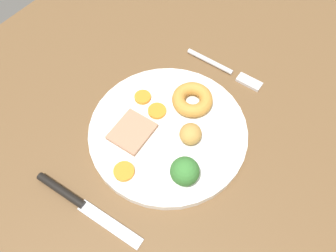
{
  "coord_description": "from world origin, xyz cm",
  "views": [
    {
      "loc": [
        25.22,
        16.93,
        50.92
      ],
      "look_at": [
        3.56,
        0.79,
        6.0
      ],
      "focal_mm": 35.57,
      "sensor_mm": 36.0,
      "label": 1
    }
  ],
  "objects": [
    {
      "name": "broccoli_floret",
      "position": [
        8.93,
        7.73,
        7.64
      ],
      "size": [
        4.23,
        4.23,
        4.86
      ],
      "color": "#8CB766",
      "rests_on": "dinner_plate"
    },
    {
      "name": "carrot_coin_back",
      "position": [
        1.96,
        -2.66,
        5.27
      ],
      "size": [
        3.04,
        3.04,
        0.55
      ],
      "primitive_type": "cylinder",
      "color": "orange",
      "rests_on": "dinner_plate"
    },
    {
      "name": "fork",
      "position": [
        -13.43,
        1.36,
        3.99
      ],
      "size": [
        2.13,
        15.29,
        0.9
      ],
      "rotation": [
        0.0,
        0.0,
        1.6
      ],
      "color": "silver",
      "rests_on": "dining_table"
    },
    {
      "name": "yorkshire_pudding",
      "position": [
        -2.9,
        1.0,
        6.1
      ],
      "size": [
        6.8,
        6.8,
        2.21
      ],
      "primitive_type": "torus",
      "color": "#C68938",
      "rests_on": "dinner_plate"
    },
    {
      "name": "meat_slice_main",
      "position": [
        7.51,
        -3.35,
        5.4
      ],
      "size": [
        6.79,
        6.01,
        0.8
      ],
      "primitive_type": "cube",
      "rotation": [
        0.0,
        0.0,
        0.06
      ],
      "color": "tan",
      "rests_on": "dinner_plate"
    },
    {
      "name": "carrot_coin_side",
      "position": [
        13.41,
        -0.19,
        5.31
      ],
      "size": [
        3.14,
        3.14,
        0.62
      ],
      "primitive_type": "cylinder",
      "color": "orange",
      "rests_on": "dinner_plate"
    },
    {
      "name": "dining_table",
      "position": [
        0.0,
        0.0,
        1.8
      ],
      "size": [
        120.0,
        84.0,
        3.6
      ],
      "primitive_type": "cube",
      "color": "brown",
      "rests_on": "ground"
    },
    {
      "name": "roast_potato_left",
      "position": [
        2.84,
        4.58,
        6.45
      ],
      "size": [
        4.47,
        4.34,
        2.9
      ],
      "primitive_type": "ellipsoid",
      "rotation": [
        0.0,
        0.0,
        0.29
      ],
      "color": "#BC8C42",
      "rests_on": "dinner_plate"
    },
    {
      "name": "carrot_coin_front",
      "position": [
        1.2,
        -6.31,
        5.27
      ],
      "size": [
        2.82,
        2.82,
        0.55
      ],
      "primitive_type": "cylinder",
      "color": "orange",
      "rests_on": "dinner_plate"
    },
    {
      "name": "knife",
      "position": [
        20.7,
        -2.59,
        4.05
      ],
      "size": [
        2.81,
        18.56,
        1.2
      ],
      "rotation": [
        0.0,
        0.0,
        1.64
      ],
      "color": "black",
      "rests_on": "dining_table"
    },
    {
      "name": "dinner_plate",
      "position": [
        3.56,
        0.79,
        4.3
      ],
      "size": [
        25.56,
        25.56,
        1.4
      ],
      "primitive_type": "cylinder",
      "color": "white",
      "rests_on": "dining_table"
    }
  ]
}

